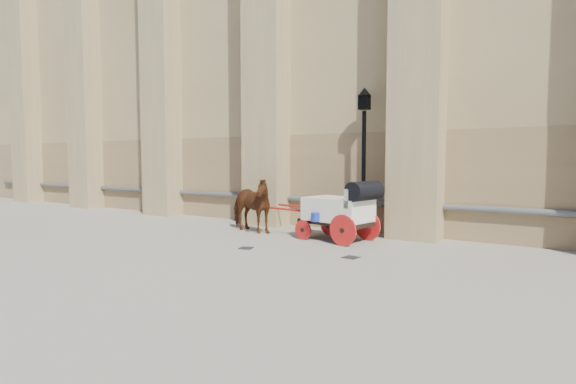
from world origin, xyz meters
The scene contains 6 objects.
ground centered at (0.00, 0.00, 0.00)m, with size 90.00×90.00×0.00m, color gray.
horse centered at (-0.55, 2.07, 0.82)m, with size 0.89×1.95×1.65m, color #623014.
carriage centered at (2.44, 2.21, 0.88)m, with size 3.86×1.69×1.64m.
street_lamp centered at (2.53, 3.47, 2.27)m, with size 0.40×0.40×4.24m.
drain_grate_near centered at (0.90, 0.03, 0.01)m, with size 0.32×0.32×0.01m, color black.
drain_grate_far centered at (3.53, 0.47, 0.01)m, with size 0.32×0.32×0.01m, color black.
Camera 1 is at (7.67, -8.64, 2.21)m, focal length 28.00 mm.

